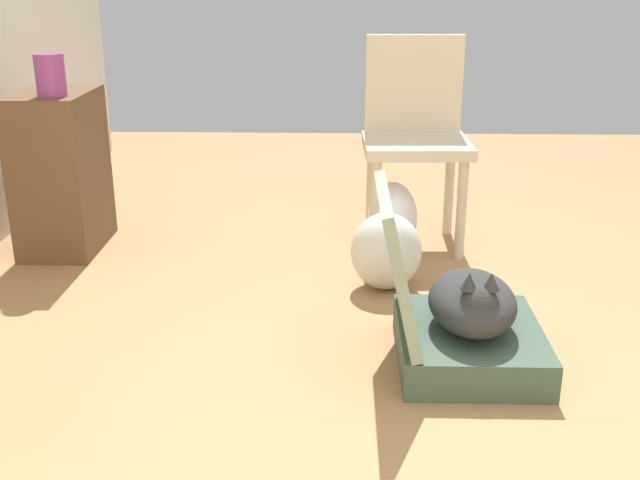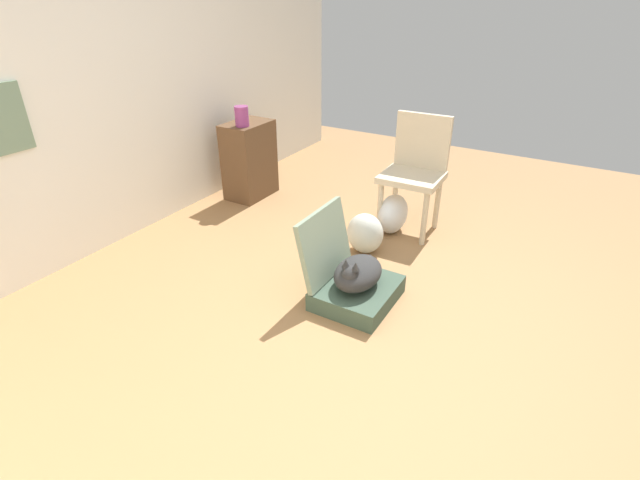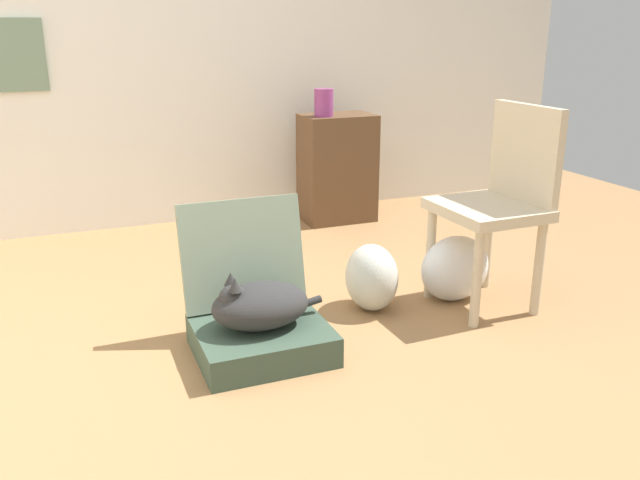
# 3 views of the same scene
# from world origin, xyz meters

# --- Properties ---
(ground_plane) EXTENTS (7.68, 7.68, 0.00)m
(ground_plane) POSITION_xyz_m (0.00, 0.00, 0.00)
(ground_plane) COLOR #9E7247
(ground_plane) RESTS_ON ground
(suitcase_base) EXTENTS (0.53, 0.46, 0.13)m
(suitcase_base) POSITION_xyz_m (0.19, 0.16, 0.06)
(suitcase_base) COLOR #384C3D
(suitcase_base) RESTS_ON ground
(suitcase_lid) EXTENTS (0.53, 0.14, 0.46)m
(suitcase_lid) POSITION_xyz_m (0.19, 0.41, 0.36)
(suitcase_lid) COLOR gray
(suitcase_lid) RESTS_ON suitcase_base
(cat) EXTENTS (0.48, 0.28, 0.24)m
(cat) POSITION_xyz_m (0.18, 0.16, 0.22)
(cat) COLOR #2D2D2D
(cat) RESTS_ON suitcase_base
(plastic_bag_white) EXTENTS (0.24, 0.28, 0.32)m
(plastic_bag_white) POSITION_xyz_m (0.80, 0.40, 0.16)
(plastic_bag_white) COLOR silver
(plastic_bag_white) RESTS_ON ground
(plastic_bag_clear) EXTENTS (0.35, 0.22, 0.32)m
(plastic_bag_clear) POSITION_xyz_m (1.23, 0.35, 0.16)
(plastic_bag_clear) COLOR silver
(plastic_bag_clear) RESTS_ON ground
(side_table) EXTENTS (0.47, 0.32, 0.72)m
(side_table) POSITION_xyz_m (1.25, 1.85, 0.36)
(side_table) COLOR brown
(side_table) RESTS_ON ground
(vase_tall) EXTENTS (0.12, 0.12, 0.18)m
(vase_tall) POSITION_xyz_m (1.13, 1.80, 0.81)
(vase_tall) COLOR #8C387A
(vase_tall) RESTS_ON side_table
(chair) EXTENTS (0.44, 0.48, 0.94)m
(chair) POSITION_xyz_m (1.38, 0.25, 0.53)
(chair) COLOR beige
(chair) RESTS_ON ground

